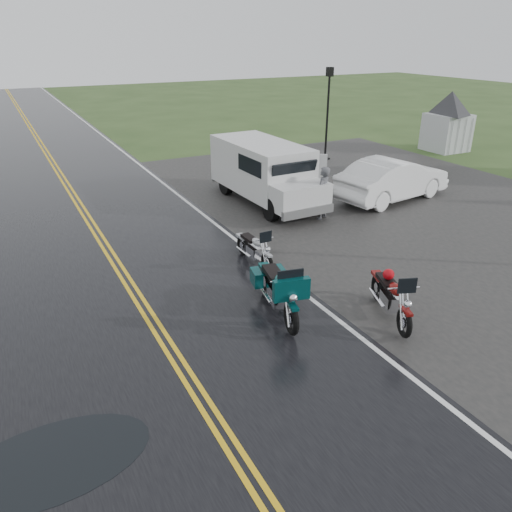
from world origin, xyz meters
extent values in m
plane|color=#2D471E|center=(0.00, 0.00, 0.00)|extent=(120.00, 120.00, 0.00)
cube|color=black|center=(0.00, 10.00, 0.02)|extent=(8.00, 100.00, 0.04)
cube|color=black|center=(11.00, 5.00, 0.01)|extent=(14.00, 24.00, 0.03)
imported|color=#4B4B50|center=(7.40, 5.77, 0.93)|extent=(0.81, 0.74, 1.86)
imported|color=white|center=(11.10, 6.34, 0.82)|extent=(5.16, 2.46, 1.63)
camera|label=1|loc=(-2.44, -8.02, 6.07)|focal=35.00mm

